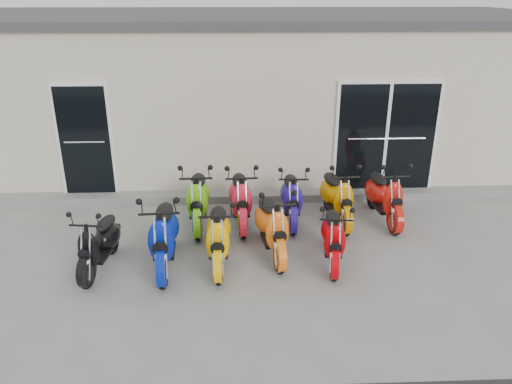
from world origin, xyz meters
TOP-DOWN VIEW (x-y plane):
  - ground at (0.00, 0.00)m, footprint 80.00×80.00m
  - building at (0.00, 5.20)m, footprint 14.00×6.00m
  - roof_cap at (0.00, 5.20)m, footprint 14.20×6.20m
  - front_step at (0.00, 2.02)m, footprint 14.00×0.40m
  - door_left at (-3.20, 2.17)m, footprint 1.07×0.08m
  - door_right at (2.60, 2.17)m, footprint 2.02×0.08m
  - scooter_front_black at (-2.37, -0.51)m, footprint 0.74×1.54m
  - scooter_front_blue at (-1.42, -0.45)m, footprint 0.75×1.81m
  - scooter_front_orange_a at (-0.61, -0.43)m, footprint 0.61×1.63m
  - scooter_front_orange_b at (0.21, -0.16)m, footprint 0.83×1.75m
  - scooter_front_red at (1.13, -0.46)m, footprint 0.72×1.54m
  - scooter_back_green at (-1.00, 0.94)m, footprint 0.69×1.74m
  - scooter_back_red at (-0.26, 0.96)m, footprint 0.69×1.71m
  - scooter_back_blue at (0.65, 1.01)m, footprint 0.65×1.61m
  - scooter_back_yellow at (1.45, 0.97)m, footprint 0.75×1.70m
  - scooter_back_extra at (2.30, 0.97)m, footprint 0.75×1.70m

SIDE VIEW (x-z plane):
  - ground at x=0.00m, z-range 0.00..0.00m
  - front_step at x=0.00m, z-range 0.00..0.15m
  - scooter_front_red at x=1.13m, z-range 0.00..1.09m
  - scooter_front_black at x=-2.37m, z-range 0.00..1.10m
  - scooter_back_blue at x=0.65m, z-range 0.00..1.17m
  - scooter_front_orange_a at x=-0.61m, z-range 0.00..1.20m
  - scooter_back_yellow at x=1.45m, z-range 0.00..1.22m
  - scooter_back_extra at x=2.30m, z-range 0.00..1.22m
  - scooter_back_red at x=-0.26m, z-range 0.00..1.24m
  - scooter_front_orange_b at x=0.21m, z-range 0.00..1.24m
  - scooter_back_green at x=-1.00m, z-range 0.00..1.27m
  - scooter_front_blue at x=-1.42m, z-range 0.00..1.31m
  - door_left at x=-3.20m, z-range 0.15..2.37m
  - door_right at x=2.60m, z-range 0.15..2.37m
  - building at x=0.00m, z-range 0.00..3.20m
  - roof_cap at x=0.00m, z-range 3.20..3.36m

